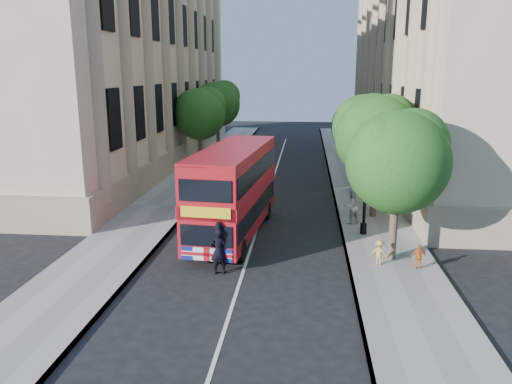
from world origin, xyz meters
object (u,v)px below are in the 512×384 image
(box_van, at_px, (213,183))
(police_constable, at_px, (219,251))
(woman_pedestrian, at_px, (351,206))
(lamp_post, at_px, (366,183))
(double_decker_bus, at_px, (234,189))

(box_van, xyz_separation_m, police_constable, (2.02, -9.75, -0.39))
(woman_pedestrian, bearing_deg, lamp_post, 71.68)
(lamp_post, xyz_separation_m, box_van, (-7.90, 4.75, -1.23))
(police_constable, bearing_deg, woman_pedestrian, -143.66)
(double_decker_bus, bearing_deg, woman_pedestrian, 26.37)
(lamp_post, bearing_deg, police_constable, -139.64)
(lamp_post, height_order, box_van, lamp_post)
(lamp_post, xyz_separation_m, double_decker_bus, (-5.95, -0.50, -0.28))
(lamp_post, bearing_deg, woman_pedestrian, 105.66)
(lamp_post, height_order, police_constable, lamp_post)
(box_van, height_order, woman_pedestrian, box_van)
(woman_pedestrian, bearing_deg, double_decker_bus, -13.21)
(box_van, distance_m, police_constable, 9.96)
(box_van, distance_m, woman_pedestrian, 8.10)
(lamp_post, relative_size, woman_pedestrian, 2.95)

